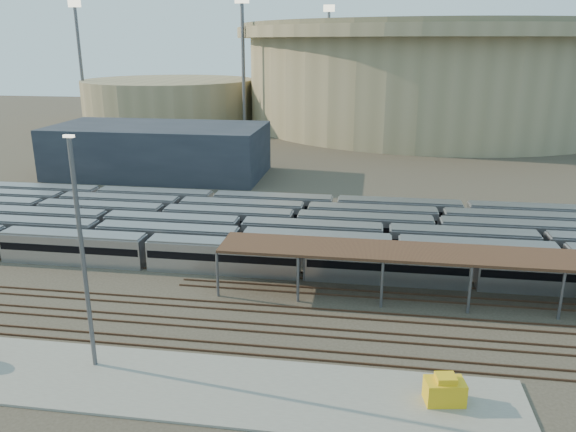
# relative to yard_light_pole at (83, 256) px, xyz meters

# --- Properties ---
(ground) EXTENTS (420.00, 420.00, 0.00)m
(ground) POSITION_rel_yard_light_pole_xyz_m (14.51, 13.40, -9.89)
(ground) COLOR #383026
(ground) RESTS_ON ground
(apron) EXTENTS (50.00, 9.00, 0.20)m
(apron) POSITION_rel_yard_light_pole_xyz_m (9.51, -1.60, -9.79)
(apron) COLOR gray
(apron) RESTS_ON ground
(subway_trains) EXTENTS (129.80, 23.90, 3.60)m
(subway_trains) POSITION_rel_yard_light_pole_xyz_m (14.59, 31.90, -8.09)
(subway_trains) COLOR #B4B4B9
(subway_trains) RESTS_ON ground
(inspection_shed) EXTENTS (60.30, 6.00, 5.30)m
(inspection_shed) POSITION_rel_yard_light_pole_xyz_m (36.51, 17.40, -4.91)
(inspection_shed) COLOR #56565A
(inspection_shed) RESTS_ON ground
(empty_tracks) EXTENTS (170.00, 9.62, 0.18)m
(empty_tracks) POSITION_rel_yard_light_pole_xyz_m (14.51, 8.40, -9.80)
(empty_tracks) COLOR #4C3323
(empty_tracks) RESTS_ON ground
(stadium) EXTENTS (124.00, 124.00, 32.50)m
(stadium) POSITION_rel_yard_light_pole_xyz_m (39.51, 153.40, 6.58)
(stadium) COLOR gray
(stadium) RESTS_ON ground
(secondary_arena) EXTENTS (56.00, 56.00, 14.00)m
(secondary_arena) POSITION_rel_yard_light_pole_xyz_m (-45.49, 143.40, -2.89)
(secondary_arena) COLOR gray
(secondary_arena) RESTS_ON ground
(service_building) EXTENTS (42.00, 20.00, 10.00)m
(service_building) POSITION_rel_yard_light_pole_xyz_m (-20.49, 68.40, -4.89)
(service_building) COLOR #1E232D
(service_building) RESTS_ON ground
(floodlight_0) EXTENTS (4.00, 1.00, 38.40)m
(floodlight_0) POSITION_rel_yard_light_pole_xyz_m (-15.49, 123.40, 10.76)
(floodlight_0) COLOR #56565A
(floodlight_0) RESTS_ON ground
(floodlight_1) EXTENTS (4.00, 1.00, 38.40)m
(floodlight_1) POSITION_rel_yard_light_pole_xyz_m (-70.49, 133.40, 10.76)
(floodlight_1) COLOR #56565A
(floodlight_1) RESTS_ON ground
(floodlight_3) EXTENTS (4.00, 1.00, 38.40)m
(floodlight_3) POSITION_rel_yard_light_pole_xyz_m (4.51, 173.40, 10.76)
(floodlight_3) COLOR #56565A
(floodlight_3) RESTS_ON ground
(yard_light_pole) EXTENTS (0.80, 0.36, 19.22)m
(yard_light_pole) POSITION_rel_yard_light_pole_xyz_m (0.00, 0.00, 0.00)
(yard_light_pole) COLOR #56565A
(yard_light_pole) RESTS_ON apron
(yellow_equipment) EXTENTS (3.14, 2.26, 1.80)m
(yellow_equipment) POSITION_rel_yard_light_pole_xyz_m (28.22, -0.86, -8.79)
(yellow_equipment) COLOR gold
(yellow_equipment) RESTS_ON apron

